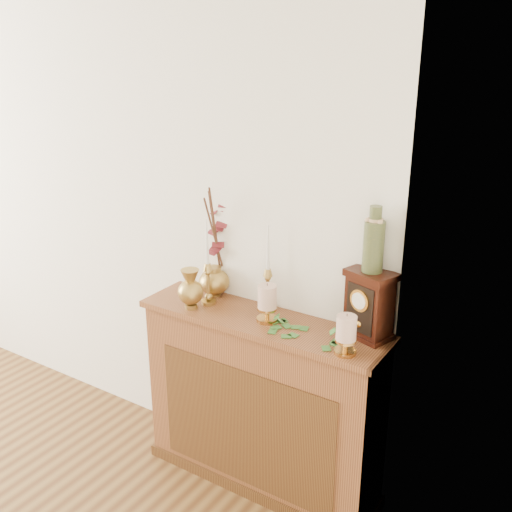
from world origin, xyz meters
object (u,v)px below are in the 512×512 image
Objects in this scene: candlestick_center at (268,283)px; candlestick_left at (208,277)px; mantel_clock at (369,305)px; ceramic_vase at (374,243)px; ginger_jar at (218,245)px; bud_vase at (190,289)px.

candlestick_left is at bearing -159.83° from candlestick_center.
candlestick_left is 0.80m from mantel_clock.
ceramic_vase is at bearing 90.00° from mantel_clock.
ginger_jar is at bearing 177.28° from ceramic_vase.
mantel_clock is at bearing -2.90° from ginger_jar.
ceramic_vase is (0.52, 0.00, 0.30)m from candlestick_center.
candlestick_center is at bearing 30.73° from bud_vase.
mantel_clock is at bearing -107.58° from ceramic_vase.
candlestick_left is 0.30m from candlestick_center.
ginger_jar reaches higher than mantel_clock.
candlestick_center is 0.38m from bud_vase.
ceramic_vase reaches higher than candlestick_center.
ginger_jar is (-0.00, 0.23, 0.16)m from bud_vase.
candlestick_left is 0.11m from bud_vase.
candlestick_center is 1.39× the size of mantel_clock.
bud_vase is 0.28m from ginger_jar.
bud_vase is 0.65× the size of mantel_clock.
ceramic_vase reaches higher than mantel_clock.
candlestick_center is 0.52m from mantel_clock.
bud_vase is 0.70× the size of ceramic_vase.
mantel_clock is 1.07× the size of ceramic_vase.
ginger_jar is at bearing -165.32° from mantel_clock.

